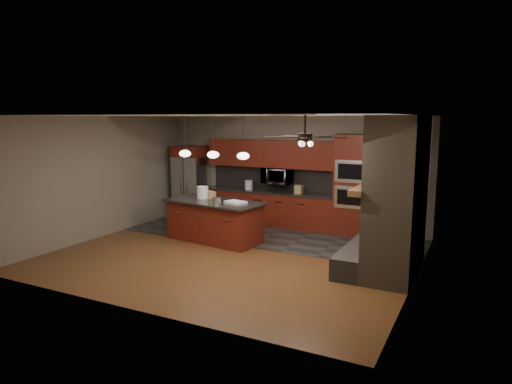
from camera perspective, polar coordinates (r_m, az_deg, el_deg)
The scene contains 22 objects.
ground at distance 9.38m, azimuth -2.80°, elevation -7.85°, with size 7.00×7.00×0.00m, color brown.
ceiling at distance 8.97m, azimuth -2.94°, elevation 9.51°, with size 7.00×6.00×0.02m, color white.
back_wall at distance 11.75m, azimuth 4.40°, elevation 2.58°, with size 7.00×0.02×2.80m, color #726A5B.
right_wall at distance 7.96m, azimuth 19.59°, elevation -1.11°, with size 0.02×6.00×2.80m, color #726A5B.
left_wall at distance 11.21m, azimuth -18.62°, elevation 1.81°, with size 0.02×6.00×2.80m, color #726A5B.
slate_tile_patch at distance 10.92m, azimuth 1.89°, elevation -5.36°, with size 7.00×2.40×0.01m, color #35332F.
fireplace_column at distance 8.43m, azimuth 16.80°, elevation -1.12°, with size 1.30×2.10×2.80m.
back_cabinetry at distance 11.77m, azimuth 1.76°, elevation 0.14°, with size 3.59×0.64×2.20m.
oven_tower at distance 10.95m, azimuth 12.01°, elevation 0.82°, with size 0.80×0.63×2.38m.
microwave at distance 11.64m, azimuth 2.67°, elevation 2.04°, with size 0.73×0.41×0.50m, color silver.
refrigerator at distance 12.83m, azimuth -8.13°, elevation 1.27°, with size 0.85×0.75×2.00m.
kitchen_island at distance 10.35m, azimuth -5.20°, elevation -3.59°, with size 2.40×1.34×0.92m.
white_bucket at distance 10.57m, azimuth -6.70°, elevation -0.05°, with size 0.26×0.26×0.28m, color white.
paint_can at distance 9.92m, azimuth -4.99°, elevation -1.08°, with size 0.19×0.19×0.13m, color #B6B5BA.
paint_tray at distance 9.95m, azimuth -2.56°, elevation -1.27°, with size 0.44×0.31×0.04m, color white.
cardboard_box at distance 10.61m, azimuth -5.78°, elevation -0.34°, with size 0.25×0.18×0.16m, color #A58455.
counter_bucket at distance 11.98m, azimuth -0.91°, elevation 0.90°, with size 0.21×0.21×0.24m, color silver.
counter_box at distance 11.34m, azimuth 5.38°, elevation 0.32°, with size 0.19×0.15×0.21m, color #9F8452.
pendant_left at distance 10.48m, azimuth -8.87°, elevation 4.80°, with size 0.26×0.26×0.92m.
pendant_center at distance 10.06m, azimuth -5.38°, elevation 4.69°, with size 0.26×0.26×0.92m.
pendant_right at distance 9.68m, azimuth -1.61°, elevation 4.55°, with size 0.26×0.26×0.92m.
ceiling_fan at distance 7.48m, azimuth 6.12°, elevation 6.90°, with size 1.27×1.33×0.41m.
Camera 1 is at (4.45, -7.79, 2.76)m, focal length 32.00 mm.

